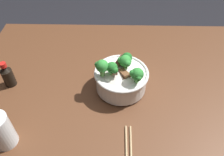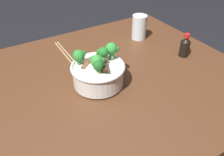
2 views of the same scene
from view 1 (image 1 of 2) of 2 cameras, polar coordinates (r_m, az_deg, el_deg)
dining_table at (r=1.02m, az=10.29°, el=-8.41°), size 1.56×0.97×0.81m
rice_bowl at (r=0.87m, az=2.30°, el=0.31°), size 0.21×0.21×0.16m
drinking_glass at (r=0.81m, az=-26.08°, el=-12.15°), size 0.08×0.08×0.13m
soy_sauce_bottle at (r=0.99m, az=-24.76°, el=0.60°), size 0.04×0.04×0.11m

